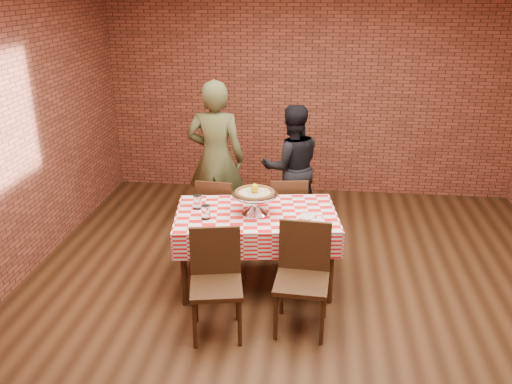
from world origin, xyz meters
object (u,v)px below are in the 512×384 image
water_glass_left (206,212)px  condiment_caddy (258,194)px  water_glass_right (197,202)px  pizza_stand (255,204)px  pizza (255,193)px  chair_far_right (287,213)px  diner_black (292,167)px  table (256,249)px  chair_near_left (216,287)px  chair_far_left (219,214)px  chair_near_right (302,282)px  diner_olive (216,159)px

water_glass_left → condiment_caddy: bearing=51.0°
water_glass_right → water_glass_left: bearing=-61.1°
water_glass_right → pizza_stand: bearing=-5.3°
pizza_stand → condiment_caddy: pizza_stand is taller
condiment_caddy → pizza: bearing=-110.3°
chair_far_right → diner_black: diner_black is taller
table → chair_near_left: (-0.23, -0.86, 0.08)m
chair_far_right → diner_black: bearing=-100.9°
table → chair_far_right: (0.25, 0.77, 0.06)m
pizza_stand → water_glass_left: (-0.43, -0.18, -0.03)m
pizza → chair_far_left: pizza is taller
water_glass_right → chair_far_left: (0.08, 0.62, -0.39)m
chair_far_right → chair_near_right: bearing=88.4°
pizza_stand → chair_near_right: 0.93m
table → pizza: pizza is taller
table → water_glass_left: bearing=-156.5°
pizza_stand → diner_olive: diner_olive is taller
table → chair_far_right: size_ratio=1.71×
water_glass_left → diner_black: diner_black is taller
table → water_glass_left: water_glass_left is taller
table → diner_black: 1.49m
chair_far_left → chair_near_left: bearing=103.7°
pizza → diner_olive: 1.30m
pizza_stand → diner_black: bearing=79.4°
water_glass_right → chair_near_left: (0.34, -0.89, -0.37)m
water_glass_right → table: bearing=-3.8°
chair_far_right → diner_olive: diner_olive is taller
diner_black → water_glass_left: bearing=51.0°
chair_near_left → chair_near_right: (0.69, 0.15, 0.01)m
water_glass_left → chair_far_left: (-0.05, 0.86, -0.39)m
table → condiment_caddy: 0.56m
pizza_stand → diner_olive: (-0.59, 1.16, 0.05)m
chair_far_left → chair_far_right: chair_far_right is taller
chair_far_right → diner_black: (0.01, 0.65, 0.31)m
chair_near_left → pizza: bearing=64.1°
pizza → chair_far_right: size_ratio=0.43×
water_glass_right → chair_far_left: bearing=82.7°
diner_black → water_glass_right: bearing=43.6°
pizza → chair_far_left: bearing=125.2°
table → chair_near_right: chair_near_right is taller
pizza_stand → chair_near_left: 0.96m
pizza → water_glass_right: size_ratio=2.86×
diner_olive → table: bearing=118.1°
diner_olive → pizza_stand: bearing=117.3°
water_glass_right → chair_far_right: size_ratio=0.15×
chair_far_right → diner_olive: size_ratio=0.48×
condiment_caddy → chair_near_right: size_ratio=0.14×
chair_far_left → chair_far_right: 0.74m
condiment_caddy → chair_far_right: (0.26, 0.43, -0.39)m
pizza → pizza_stand: bearing=0.0°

